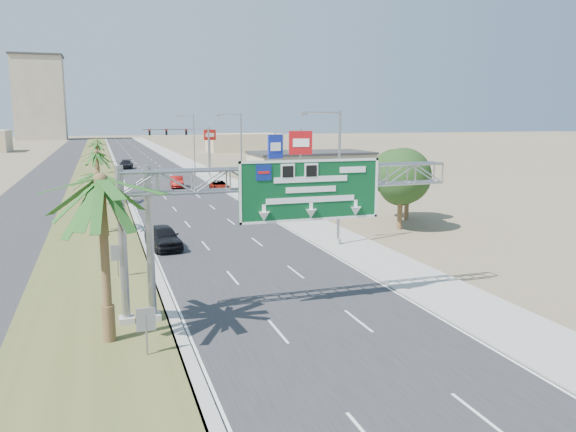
{
  "coord_description": "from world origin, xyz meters",
  "views": [
    {
      "loc": [
        -9.19,
        -15.87,
        9.5
      ],
      "look_at": [
        0.4,
        12.68,
        4.2
      ],
      "focal_mm": 35.0,
      "sensor_mm": 36.0,
      "label": 1
    }
  ],
  "objects_px": {
    "car_far": "(126,165)",
    "pole_sign_red_near": "(301,147)",
    "palm_near": "(101,182)",
    "car_mid_lane": "(177,182)",
    "car_left_lane": "(163,237)",
    "sign_gantry": "(278,189)",
    "pole_sign_blue": "(275,149)",
    "car_right_lane": "(219,186)",
    "signal_mast": "(196,148)",
    "pole_sign_red_far": "(210,138)",
    "store_building": "(310,166)"
  },
  "relations": [
    {
      "from": "pole_sign_red_far",
      "to": "car_left_lane",
      "type": "bearing_deg",
      "value": -104.23
    },
    {
      "from": "car_far",
      "to": "pole_sign_red_far",
      "type": "distance_m",
      "value": 18.66
    },
    {
      "from": "signal_mast",
      "to": "car_far",
      "type": "relative_size",
      "value": 1.82
    },
    {
      "from": "car_mid_lane",
      "to": "pole_sign_red_far",
      "type": "relative_size",
      "value": 0.63
    },
    {
      "from": "car_left_lane",
      "to": "pole_sign_red_near",
      "type": "distance_m",
      "value": 21.33
    },
    {
      "from": "signal_mast",
      "to": "car_mid_lane",
      "type": "distance_m",
      "value": 12.11
    },
    {
      "from": "car_right_lane",
      "to": "pole_sign_red_near",
      "type": "xyz_separation_m",
      "value": [
        4.96,
        -17.66,
        5.86
      ]
    },
    {
      "from": "signal_mast",
      "to": "store_building",
      "type": "height_order",
      "value": "signal_mast"
    },
    {
      "from": "pole_sign_red_near",
      "to": "car_right_lane",
      "type": "bearing_deg",
      "value": 105.69
    },
    {
      "from": "pole_sign_blue",
      "to": "palm_near",
      "type": "bearing_deg",
      "value": -115.67
    },
    {
      "from": "car_left_lane",
      "to": "car_far",
      "type": "distance_m",
      "value": 67.65
    },
    {
      "from": "sign_gantry",
      "to": "pole_sign_blue",
      "type": "bearing_deg",
      "value": 72.85
    },
    {
      "from": "palm_near",
      "to": "car_right_lane",
      "type": "height_order",
      "value": "palm_near"
    },
    {
      "from": "car_far",
      "to": "pole_sign_red_near",
      "type": "distance_m",
      "value": 56.52
    },
    {
      "from": "signal_mast",
      "to": "pole_sign_red_near",
      "type": "bearing_deg",
      "value": -80.99
    },
    {
      "from": "sign_gantry",
      "to": "car_far",
      "type": "height_order",
      "value": "sign_gantry"
    },
    {
      "from": "signal_mast",
      "to": "pole_sign_red_far",
      "type": "distance_m",
      "value": 10.13
    },
    {
      "from": "signal_mast",
      "to": "car_left_lane",
      "type": "bearing_deg",
      "value": -102.36
    },
    {
      "from": "pole_sign_red_far",
      "to": "pole_sign_red_near",
      "type": "bearing_deg",
      "value": -88.21
    },
    {
      "from": "palm_near",
      "to": "store_building",
      "type": "xyz_separation_m",
      "value": [
        31.2,
        58.0,
        -4.93
      ]
    },
    {
      "from": "car_far",
      "to": "pole_sign_red_far",
      "type": "height_order",
      "value": "pole_sign_red_far"
    },
    {
      "from": "pole_sign_red_near",
      "to": "pole_sign_blue",
      "type": "bearing_deg",
      "value": 83.94
    },
    {
      "from": "car_mid_lane",
      "to": "car_far",
      "type": "bearing_deg",
      "value": 103.5
    },
    {
      "from": "palm_near",
      "to": "pole_sign_blue",
      "type": "distance_m",
      "value": 48.64
    },
    {
      "from": "car_right_lane",
      "to": "pole_sign_blue",
      "type": "xyz_separation_m",
      "value": [
        6.37,
        -4.45,
        4.94
      ]
    },
    {
      "from": "car_mid_lane",
      "to": "pole_sign_red_far",
      "type": "height_order",
      "value": "pole_sign_red_far"
    },
    {
      "from": "pole_sign_blue",
      "to": "car_left_lane",
      "type": "bearing_deg",
      "value": -122.43
    },
    {
      "from": "car_left_lane",
      "to": "pole_sign_red_far",
      "type": "distance_m",
      "value": 58.08
    },
    {
      "from": "signal_mast",
      "to": "pole_sign_red_far",
      "type": "relative_size",
      "value": 1.35
    },
    {
      "from": "store_building",
      "to": "car_far",
      "type": "distance_m",
      "value": 37.76
    },
    {
      "from": "car_mid_lane",
      "to": "pole_sign_blue",
      "type": "bearing_deg",
      "value": -36.83
    },
    {
      "from": "sign_gantry",
      "to": "pole_sign_blue",
      "type": "xyz_separation_m",
      "value": [
        12.93,
        41.9,
        -0.47
      ]
    },
    {
      "from": "car_far",
      "to": "car_left_lane",
      "type": "bearing_deg",
      "value": -82.95
    },
    {
      "from": "store_building",
      "to": "pole_sign_red_far",
      "type": "xyz_separation_m",
      "value": [
        -12.87,
        15.23,
        3.98
      ]
    },
    {
      "from": "palm_near",
      "to": "pole_sign_red_near",
      "type": "relative_size",
      "value": 1.0
    },
    {
      "from": "signal_mast",
      "to": "pole_sign_red_near",
      "type": "height_order",
      "value": "pole_sign_red_near"
    },
    {
      "from": "palm_near",
      "to": "car_mid_lane",
      "type": "height_order",
      "value": "palm_near"
    },
    {
      "from": "car_left_lane",
      "to": "pole_sign_red_near",
      "type": "height_order",
      "value": "pole_sign_red_near"
    },
    {
      "from": "car_right_lane",
      "to": "pole_sign_blue",
      "type": "bearing_deg",
      "value": -31.74
    },
    {
      "from": "car_left_lane",
      "to": "pole_sign_red_far",
      "type": "bearing_deg",
      "value": 68.22
    },
    {
      "from": "pole_sign_red_near",
      "to": "store_building",
      "type": "bearing_deg",
      "value": 67.16
    },
    {
      "from": "car_left_lane",
      "to": "car_mid_lane",
      "type": "height_order",
      "value": "car_left_lane"
    },
    {
      "from": "car_right_lane",
      "to": "palm_near",
      "type": "bearing_deg",
      "value": -103.73
    },
    {
      "from": "sign_gantry",
      "to": "pole_sign_red_near",
      "type": "bearing_deg",
      "value": 68.11
    },
    {
      "from": "car_right_lane",
      "to": "car_far",
      "type": "xyz_separation_m",
      "value": [
        -10.08,
        36.52,
        0.17
      ]
    },
    {
      "from": "signal_mast",
      "to": "pole_sign_red_far",
      "type": "height_order",
      "value": "signal_mast"
    },
    {
      "from": "car_far",
      "to": "pole_sign_red_near",
      "type": "relative_size",
      "value": 0.68
    },
    {
      "from": "car_mid_lane",
      "to": "pole_sign_red_near",
      "type": "bearing_deg",
      "value": -62.85
    },
    {
      "from": "sign_gantry",
      "to": "car_right_lane",
      "type": "xyz_separation_m",
      "value": [
        6.56,
        46.35,
        -5.4
      ]
    },
    {
      "from": "sign_gantry",
      "to": "car_mid_lane",
      "type": "height_order",
      "value": "sign_gantry"
    }
  ]
}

